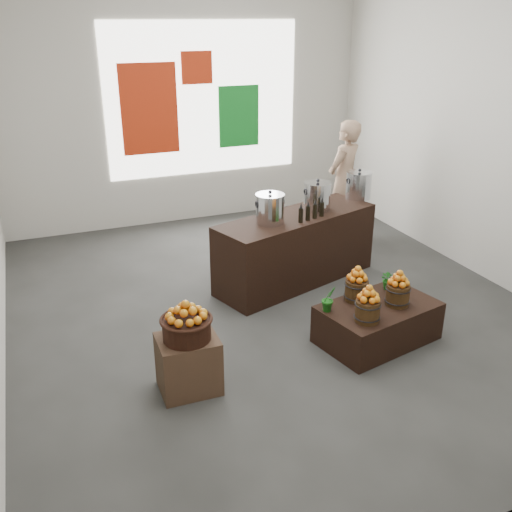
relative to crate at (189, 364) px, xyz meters
name	(u,v)px	position (x,y,z in m)	size (l,w,h in m)	color
ground	(271,306)	(1.38, 1.24, -0.27)	(7.00, 7.00, 0.00)	#353533
back_wall	(185,100)	(1.38, 4.74, 1.73)	(6.00, 0.04, 4.00)	#B2AFA4
back_opening	(204,100)	(1.68, 4.72, 1.73)	(3.20, 0.02, 2.40)	white
deco_red_left	(149,109)	(0.78, 4.71, 1.63)	(0.90, 0.04, 1.40)	#AD270D
deco_green_right	(239,116)	(2.28, 4.71, 1.43)	(0.70, 0.04, 1.00)	#127522
deco_red_upper	(197,68)	(1.58, 4.71, 2.23)	(0.50, 0.04, 0.50)	#AD270D
crate	(189,364)	(0.00, 0.00, 0.00)	(0.55, 0.45, 0.55)	#4F3425
wicker_basket	(187,329)	(0.00, 0.00, 0.37)	(0.44, 0.44, 0.20)	black
apples_in_basket	(186,310)	(0.00, 0.00, 0.57)	(0.34, 0.34, 0.18)	#A80705
display_table	(378,323)	(2.13, 0.09, -0.06)	(1.24, 0.76, 0.43)	black
apple_bucket_front_left	(367,311)	(1.82, -0.15, 0.27)	(0.25, 0.25, 0.23)	#3C2510
apples_in_bucket_front_left	(369,293)	(1.82, -0.15, 0.47)	(0.19, 0.19, 0.17)	#A80705
apple_bucket_front_right	(398,295)	(2.30, 0.03, 0.27)	(0.25, 0.25, 0.23)	#3C2510
apples_in_bucket_front_right	(399,278)	(2.30, 0.03, 0.47)	(0.19, 0.19, 0.17)	#A80705
apple_bucket_rear	(356,290)	(1.96, 0.29, 0.27)	(0.25, 0.25, 0.23)	#3C2510
apples_in_bucket_rear	(358,274)	(1.96, 0.29, 0.47)	(0.19, 0.19, 0.17)	#A80705
herb_garnish_right	(390,279)	(2.44, 0.37, 0.27)	(0.21, 0.18, 0.24)	#155612
herb_garnish_left	(329,299)	(1.56, 0.18, 0.29)	(0.15, 0.12, 0.28)	#155612
counter	(296,249)	(1.96, 1.78, 0.18)	(2.24, 0.71, 0.92)	black
stock_pot_left	(270,210)	(1.53, 1.64, 0.82)	(0.35, 0.35, 0.35)	silver
stock_pot_center	(317,197)	(2.30, 1.89, 0.82)	(0.35, 0.35, 0.35)	silver
stock_pot_right	(359,186)	(3.08, 2.14, 0.82)	(0.35, 0.35, 0.35)	silver
oil_cruets	(310,210)	(2.03, 1.57, 0.77)	(0.33, 0.06, 0.25)	black
shopper	(344,181)	(3.33, 2.97, 0.65)	(0.67, 0.44, 1.85)	#99775D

